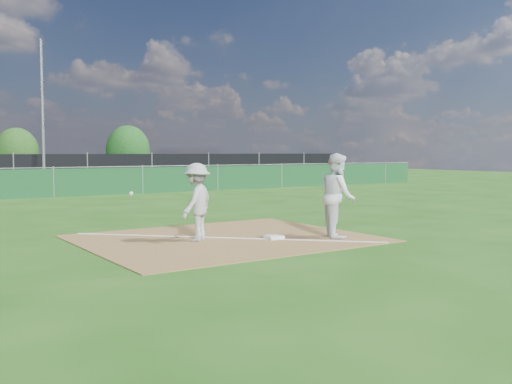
# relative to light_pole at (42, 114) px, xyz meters

# --- Properties ---
(ground) EXTENTS (90.00, 90.00, 0.00)m
(ground) POSITION_rel_light_pole_xyz_m (-1.50, -12.70, -4.00)
(ground) COLOR #1D4E10
(ground) RESTS_ON ground
(infield_dirt) EXTENTS (6.00, 5.00, 0.02)m
(infield_dirt) POSITION_rel_light_pole_xyz_m (-1.50, -21.70, -3.99)
(infield_dirt) COLOR brown
(infield_dirt) RESTS_ON ground
(foul_line) EXTENTS (5.01, 5.01, 0.01)m
(foul_line) POSITION_rel_light_pole_xyz_m (-1.50, -21.70, -3.98)
(foul_line) COLOR white
(foul_line) RESTS_ON infield_dirt
(green_fence) EXTENTS (44.00, 0.05, 1.20)m
(green_fence) POSITION_rel_light_pole_xyz_m (-1.50, -7.70, -3.40)
(green_fence) COLOR #103E1D
(green_fence) RESTS_ON ground
(black_fence) EXTENTS (46.00, 0.04, 1.80)m
(black_fence) POSITION_rel_light_pole_xyz_m (-1.50, 0.30, -3.10)
(black_fence) COLOR black
(black_fence) RESTS_ON ground
(light_pole) EXTENTS (0.16, 0.16, 8.00)m
(light_pole) POSITION_rel_light_pole_xyz_m (0.00, 0.00, 0.00)
(light_pole) COLOR slate
(light_pole) RESTS_ON ground
(first_base) EXTENTS (0.38, 0.38, 0.07)m
(first_base) POSITION_rel_light_pole_xyz_m (-0.67, -22.39, -3.94)
(first_base) COLOR white
(first_base) RESTS_ON infield_dirt
(play_at_first) EXTENTS (2.06, 1.13, 1.65)m
(play_at_first) POSITION_rel_light_pole_xyz_m (-2.18, -21.66, -3.15)
(play_at_first) COLOR #BBBBBE
(play_at_first) RESTS_ON infield_dirt
(runner) EXTENTS (1.06, 1.14, 1.88)m
(runner) POSITION_rel_light_pole_xyz_m (0.67, -22.94, -3.06)
(runner) COLOR white
(runner) RESTS_ON ground
(car_right) EXTENTS (4.63, 3.10, 1.25)m
(car_right) POSITION_rel_light_pole_xyz_m (4.37, 4.75, -3.37)
(car_right) COLOR black
(car_right) RESTS_ON parking_lot
(tree_mid) EXTENTS (3.12, 3.12, 3.70)m
(tree_mid) POSITION_rel_light_pole_xyz_m (1.03, 11.95, -2.10)
(tree_mid) COLOR #382316
(tree_mid) RESTS_ON ground
(tree_right) EXTENTS (3.36, 3.36, 3.98)m
(tree_right) POSITION_rel_light_pole_xyz_m (8.77, 9.93, -1.95)
(tree_right) COLOR #382316
(tree_right) RESTS_ON ground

